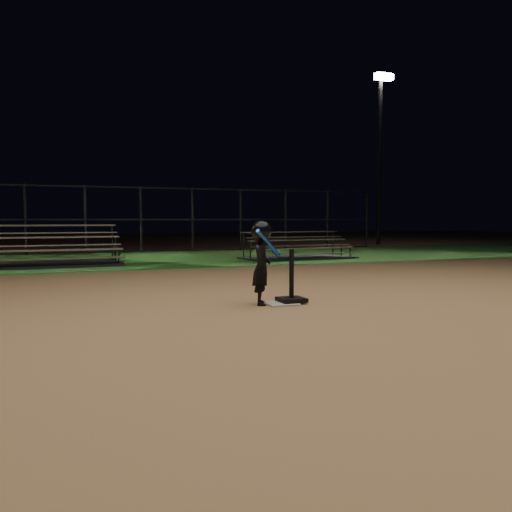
{
  "coord_description": "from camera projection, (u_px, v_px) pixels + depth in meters",
  "views": [
    {
      "loc": [
        -3.11,
        -6.97,
        1.25
      ],
      "look_at": [
        0.0,
        1.0,
        0.65
      ],
      "focal_mm": 36.58,
      "sensor_mm": 36.0,
      "label": 1
    }
  ],
  "objects": [
    {
      "name": "grass_strip",
      "position": [
        156.0,
        258.0,
        16.98
      ],
      "size": [
        60.0,
        8.0,
        0.01
      ],
      "primitive_type": "cube",
      "color": "#265D1E",
      "rests_on": "ground"
    },
    {
      "name": "bleacher_left",
      "position": [
        33.0,
        258.0,
        13.96
      ],
      "size": [
        4.6,
        2.37,
        1.11
      ],
      "rotation": [
        0.0,
        0.0,
        0.04
      ],
      "color": "silver",
      "rests_on": "ground"
    },
    {
      "name": "child_batter",
      "position": [
        261.0,
        260.0,
        7.59
      ],
      "size": [
        0.51,
        0.57,
        1.24
      ],
      "rotation": [
        0.0,
        0.0,
        1.2
      ],
      "color": "black",
      "rests_on": "ground"
    },
    {
      "name": "ground",
      "position": [
        281.0,
        304.0,
        7.69
      ],
      "size": [
        80.0,
        80.0,
        0.0
      ],
      "primitive_type": "plane",
      "color": "#AD7D4E",
      "rests_on": "ground"
    },
    {
      "name": "backstop_fence",
      "position": [
        141.0,
        220.0,
        19.69
      ],
      "size": [
        20.08,
        0.08,
        2.5
      ],
      "color": "#38383D",
      "rests_on": "ground"
    },
    {
      "name": "batting_tee",
      "position": [
        291.0,
        292.0,
        7.78
      ],
      "size": [
        0.38,
        0.38,
        0.79
      ],
      "color": "black",
      "rests_on": "home_plate"
    },
    {
      "name": "bleacher_right",
      "position": [
        298.0,
        253.0,
        16.61
      ],
      "size": [
        3.67,
        2.04,
        0.86
      ],
      "rotation": [
        0.0,
        0.0,
        0.09
      ],
      "color": "#B5B5BA",
      "rests_on": "ground"
    },
    {
      "name": "home_plate",
      "position": [
        281.0,
        303.0,
        7.69
      ],
      "size": [
        0.45,
        0.45,
        0.02
      ],
      "primitive_type": "cube",
      "color": "beige",
      "rests_on": "ground"
    },
    {
      "name": "light_pole_right",
      "position": [
        380.0,
        144.0,
        25.58
      ],
      "size": [
        0.9,
        0.53,
        8.3
      ],
      "color": "#2D2D30",
      "rests_on": "ground"
    }
  ]
}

